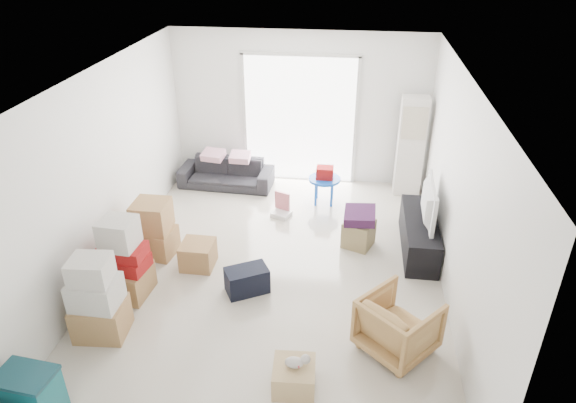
# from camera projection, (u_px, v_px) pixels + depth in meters

# --- Properties ---
(room_shell) EXTENTS (4.98, 6.48, 3.18)m
(room_shell) POSITION_uv_depth(u_px,v_px,m) (273.00, 184.00, 6.43)
(room_shell) COLOR beige
(room_shell) RESTS_ON ground
(sliding_door) EXTENTS (2.10, 0.04, 2.33)m
(sliding_door) POSITION_uv_depth(u_px,v_px,m) (300.00, 115.00, 9.08)
(sliding_door) COLOR white
(sliding_door) RESTS_ON room_shell
(ac_tower) EXTENTS (0.45, 0.30, 1.75)m
(ac_tower) POSITION_uv_depth(u_px,v_px,m) (411.00, 147.00, 8.74)
(ac_tower) COLOR silver
(ac_tower) RESTS_ON room_shell
(tv_console) EXTENTS (0.45, 1.51, 0.50)m
(tv_console) POSITION_uv_depth(u_px,v_px,m) (419.00, 234.00, 7.45)
(tv_console) COLOR black
(tv_console) RESTS_ON room_shell
(television) EXTENTS (0.60, 1.01, 0.13)m
(television) POSITION_uv_depth(u_px,v_px,m) (422.00, 216.00, 7.30)
(television) COLOR black
(television) RESTS_ON tv_console
(sofa) EXTENTS (1.69, 0.56, 0.65)m
(sofa) POSITION_uv_depth(u_px,v_px,m) (226.00, 169.00, 9.25)
(sofa) COLOR #2A292F
(sofa) RESTS_ON room_shell
(pillow_left) EXTENTS (0.41, 0.35, 0.12)m
(pillow_left) POSITION_uv_depth(u_px,v_px,m) (213.00, 148.00, 9.12)
(pillow_left) COLOR #D098AA
(pillow_left) RESTS_ON sofa
(pillow_right) EXTENTS (0.32, 0.26, 0.11)m
(pillow_right) POSITION_uv_depth(u_px,v_px,m) (240.00, 150.00, 9.04)
(pillow_right) COLOR #D098AA
(pillow_right) RESTS_ON sofa
(armchair) EXTENTS (1.00, 1.00, 0.75)m
(armchair) POSITION_uv_depth(u_px,v_px,m) (399.00, 323.00, 5.63)
(armchair) COLOR tan
(armchair) RESTS_ON room_shell
(storage_bins) EXTENTS (0.56, 0.42, 0.61)m
(storage_bins) POSITION_uv_depth(u_px,v_px,m) (31.00, 397.00, 4.83)
(storage_bins) COLOR #105861
(storage_bins) RESTS_ON room_shell
(box_stack_a) EXTENTS (0.60, 0.52, 1.04)m
(box_stack_a) POSITION_uv_depth(u_px,v_px,m) (97.00, 301.00, 5.80)
(box_stack_a) COLOR #996B45
(box_stack_a) RESTS_ON room_shell
(box_stack_b) EXTENTS (0.64, 0.59, 1.10)m
(box_stack_b) POSITION_uv_depth(u_px,v_px,m) (124.00, 263.00, 6.44)
(box_stack_b) COLOR #996B45
(box_stack_b) RESTS_ON room_shell
(box_stack_c) EXTENTS (0.62, 0.54, 0.84)m
(box_stack_c) POSITION_uv_depth(u_px,v_px,m) (154.00, 229.00, 7.28)
(box_stack_c) COLOR #996B45
(box_stack_c) RESTS_ON room_shell
(loose_box) EXTENTS (0.44, 0.44, 0.37)m
(loose_box) POSITION_uv_depth(u_px,v_px,m) (198.00, 255.00, 7.12)
(loose_box) COLOR #996B45
(loose_box) RESTS_ON room_shell
(duffel_bag) EXTENTS (0.62, 0.54, 0.34)m
(duffel_bag) POSITION_uv_depth(u_px,v_px,m) (247.00, 280.00, 6.63)
(duffel_bag) COLOR black
(duffel_bag) RESTS_ON room_shell
(ottoman) EXTENTS (0.52, 0.52, 0.40)m
(ottoman) POSITION_uv_depth(u_px,v_px,m) (359.00, 233.00, 7.57)
(ottoman) COLOR #8B7650
(ottoman) RESTS_ON room_shell
(blanket) EXTENTS (0.46, 0.46, 0.14)m
(blanket) POSITION_uv_depth(u_px,v_px,m) (360.00, 218.00, 7.44)
(blanket) COLOR #3D1B43
(blanket) RESTS_ON ottoman
(kids_table) EXTENTS (0.54, 0.54, 0.66)m
(kids_table) POSITION_uv_depth(u_px,v_px,m) (325.00, 177.00, 8.61)
(kids_table) COLOR blue
(kids_table) RESTS_ON room_shell
(toy_walker) EXTENTS (0.35, 0.34, 0.38)m
(toy_walker) POSITION_uv_depth(u_px,v_px,m) (282.00, 209.00, 8.41)
(toy_walker) COLOR silver
(toy_walker) RESTS_ON room_shell
(wood_crate) EXTENTS (0.46, 0.46, 0.29)m
(wood_crate) POSITION_uv_depth(u_px,v_px,m) (294.00, 376.00, 5.26)
(wood_crate) COLOR tan
(wood_crate) RESTS_ON room_shell
(plush_bunny) EXTENTS (0.26, 0.15, 0.13)m
(plush_bunny) POSITION_uv_depth(u_px,v_px,m) (297.00, 362.00, 5.17)
(plush_bunny) COLOR #B2ADA8
(plush_bunny) RESTS_ON wood_crate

